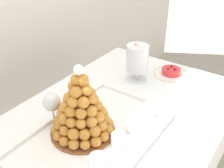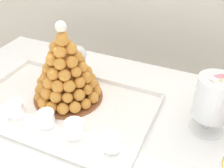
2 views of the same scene
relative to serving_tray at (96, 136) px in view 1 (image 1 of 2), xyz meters
name	(u,v)px [view 1 (image 1 of 2)]	position (x,y,z in m)	size (l,w,h in m)	color
buffet_table	(111,137)	(0.12, 0.01, -0.10)	(1.42, 0.89, 0.78)	brown
serving_tray	(96,136)	(0.00, 0.00, 0.00)	(0.67, 0.43, 0.02)	white
croquembouche	(81,108)	(-0.01, 0.06, 0.13)	(0.27, 0.27, 0.32)	brown
dessert_cup_mid_left	(98,162)	(-0.13, -0.11, 0.03)	(0.06, 0.06, 0.05)	silver
dessert_cup_centre	(118,141)	(0.00, -0.11, 0.03)	(0.06, 0.06, 0.06)	silver
dessert_cup_mid_right	(134,126)	(0.12, -0.11, 0.03)	(0.06, 0.06, 0.06)	silver
dessert_cup_right	(151,110)	(0.26, -0.12, 0.03)	(0.05, 0.05, 0.06)	silver
macaron_goblet	(137,59)	(0.51, 0.11, 0.12)	(0.12, 0.12, 0.22)	white
fruit_tart_plate	(171,72)	(0.68, -0.03, 0.01)	(0.21, 0.21, 0.05)	white
wine_glass	(52,103)	(-0.04, 0.19, 0.11)	(0.08, 0.08, 0.16)	silver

